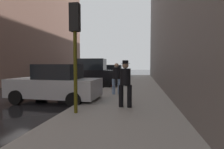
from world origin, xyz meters
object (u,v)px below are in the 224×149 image
(parked_gray_coupe, at_px, (106,73))
(pedestrian_with_fedora, at_px, (125,81))
(parked_black_suv, at_px, (90,74))
(pedestrian_in_jeans, at_px, (117,77))
(parked_blue_sedan, at_px, (114,71))
(duffel_bag, at_px, (127,84))
(traffic_light, at_px, (75,34))
(fire_hydrant, at_px, (112,82))
(parked_silver_sedan, at_px, (56,84))

(parked_gray_coupe, xyz_separation_m, pedestrian_with_fedora, (3.42, -12.65, 0.29))
(parked_black_suv, xyz_separation_m, pedestrian_in_jeans, (2.66, -3.78, 0.07))
(pedestrian_with_fedora, bearing_deg, parked_blue_sedan, 100.34)
(parked_gray_coupe, xyz_separation_m, duffel_bag, (2.90, -5.68, -0.56))
(parked_gray_coupe, xyz_separation_m, parked_blue_sedan, (0.00, 6.06, 0.00))
(parked_black_suv, height_order, traffic_light, traffic_light)
(parked_black_suv, distance_m, fire_hydrant, 1.89)
(parked_silver_sedan, height_order, parked_gray_coupe, same)
(fire_hydrant, height_order, traffic_light, traffic_light)
(pedestrian_in_jeans, xyz_separation_m, duffel_bag, (0.25, 4.07, -0.81))
(parked_gray_coupe, xyz_separation_m, pedestrian_in_jeans, (2.66, -9.76, 0.26))
(parked_black_suv, distance_m, traffic_light, 8.14)
(parked_silver_sedan, xyz_separation_m, duffel_bag, (2.90, 5.85, -0.56))
(pedestrian_in_jeans, bearing_deg, parked_black_suv, 125.09)
(parked_gray_coupe, bearing_deg, duffel_bag, -62.93)
(parked_blue_sedan, height_order, duffel_bag, parked_blue_sedan)
(parked_gray_coupe, height_order, duffel_bag, parked_gray_coupe)
(parked_blue_sedan, xyz_separation_m, pedestrian_with_fedora, (3.41, -18.72, 0.29))
(traffic_light, relative_size, pedestrian_in_jeans, 2.11)
(traffic_light, xyz_separation_m, duffel_bag, (1.05, 8.03, -2.47))
(traffic_light, bearing_deg, pedestrian_in_jeans, 78.49)
(fire_hydrant, distance_m, pedestrian_with_fedora, 6.73)
(parked_gray_coupe, height_order, traffic_light, traffic_light)
(pedestrian_with_fedora, bearing_deg, parked_black_suv, 117.08)
(traffic_light, relative_size, duffel_bag, 8.18)
(parked_silver_sedan, height_order, pedestrian_with_fedora, pedestrian_with_fedora)
(parked_black_suv, bearing_deg, pedestrian_with_fedora, -62.92)
(fire_hydrant, bearing_deg, traffic_light, -89.62)
(parked_silver_sedan, height_order, parked_black_suv, parked_black_suv)
(parked_blue_sedan, bearing_deg, parked_black_suv, -90.00)
(traffic_light, bearing_deg, fire_hydrant, 90.38)
(parked_blue_sedan, relative_size, traffic_light, 1.17)
(parked_black_suv, relative_size, parked_blue_sedan, 1.11)
(parked_silver_sedan, relative_size, traffic_light, 1.19)
(parked_silver_sedan, distance_m, traffic_light, 3.44)
(parked_black_suv, distance_m, parked_gray_coupe, 5.98)
(parked_silver_sedan, xyz_separation_m, pedestrian_with_fedora, (3.42, -1.12, 0.29))
(fire_hydrant, relative_size, duffel_bag, 1.60)
(parked_blue_sedan, height_order, pedestrian_in_jeans, pedestrian_in_jeans)
(parked_black_suv, height_order, parked_blue_sedan, parked_black_suv)
(fire_hydrant, xyz_separation_m, traffic_light, (0.05, -7.56, 2.26))
(parked_black_suv, xyz_separation_m, duffel_bag, (2.90, 0.29, -0.74))
(pedestrian_in_jeans, distance_m, duffel_bag, 4.16)
(parked_gray_coupe, bearing_deg, pedestrian_with_fedora, -74.89)
(parked_silver_sedan, distance_m, parked_black_suv, 5.56)
(fire_hydrant, distance_m, traffic_light, 7.89)
(pedestrian_in_jeans, bearing_deg, parked_silver_sedan, -146.29)
(parked_blue_sedan, height_order, fire_hydrant, parked_blue_sedan)
(parked_black_suv, xyz_separation_m, parked_blue_sedan, (0.00, 12.04, -0.18))
(duffel_bag, bearing_deg, traffic_light, -97.46)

